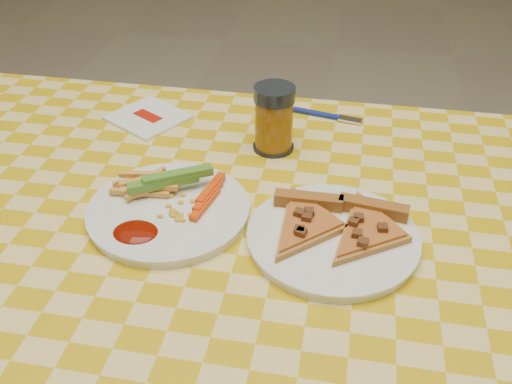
% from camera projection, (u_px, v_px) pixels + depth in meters
% --- Properties ---
extents(table, '(1.28, 0.88, 0.76)m').
position_uv_depth(table, '(243.00, 277.00, 0.82)').
color(table, silver).
rests_on(table, ground).
extents(plate_left, '(0.27, 0.27, 0.01)m').
position_uv_depth(plate_left, '(169.00, 212.00, 0.82)').
color(plate_left, white).
rests_on(plate_left, table).
extents(plate_right, '(0.26, 0.26, 0.01)m').
position_uv_depth(plate_right, '(333.00, 239.00, 0.77)').
color(plate_right, white).
rests_on(plate_right, table).
extents(fries_veggies, '(0.19, 0.17, 0.04)m').
position_uv_depth(fries_veggies, '(165.00, 195.00, 0.82)').
color(fries_veggies, gold).
rests_on(fries_veggies, plate_left).
extents(pizza_slices, '(0.22, 0.20, 0.02)m').
position_uv_depth(pizza_slices, '(337.00, 224.00, 0.77)').
color(pizza_slices, '#B68138').
rests_on(pizza_slices, plate_right).
extents(drink_glass, '(0.07, 0.07, 0.11)m').
position_uv_depth(drink_glass, '(274.00, 119.00, 0.94)').
color(drink_glass, black).
rests_on(drink_glass, table).
extents(napkin, '(0.17, 0.16, 0.01)m').
position_uv_depth(napkin, '(148.00, 117.00, 1.06)').
color(napkin, white).
rests_on(napkin, table).
extents(fork, '(0.14, 0.04, 0.01)m').
position_uv_depth(fork, '(326.00, 115.00, 1.06)').
color(fork, navy).
rests_on(fork, table).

